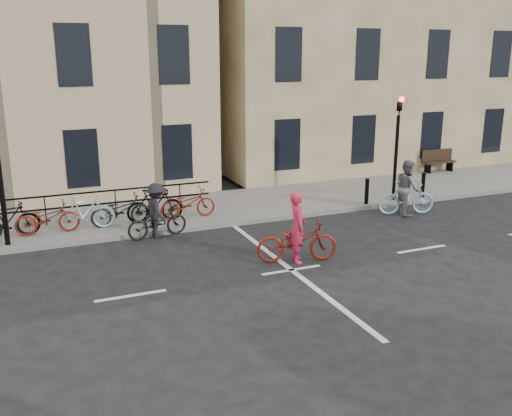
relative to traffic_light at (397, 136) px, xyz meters
name	(u,v)px	position (x,y,z in m)	size (l,w,h in m)	color
ground	(291,270)	(-6.20, -4.34, -2.45)	(120.00, 120.00, 0.00)	black
sidewalk	(94,221)	(-10.20, 1.66, -2.38)	(46.00, 4.00, 0.15)	slate
building_east	(341,32)	(2.80, 8.66, 3.70)	(14.00, 10.00, 12.00)	#9C875E
traffic_light	(397,136)	(0.00, 0.00, 0.00)	(0.18, 0.30, 3.90)	black
bollard_east	(367,191)	(-1.20, -0.09, -1.85)	(0.14, 0.14, 0.90)	black
bollard_west	(423,185)	(1.20, -0.09, -1.85)	(0.14, 0.14, 0.90)	black
bench	(438,160)	(4.80, 3.39, -1.78)	(1.60, 0.41, 0.97)	black
parked_bikes	(85,213)	(-10.55, 0.70, -1.81)	(8.30, 1.23, 1.05)	black
cyclist_pink	(297,237)	(-5.79, -3.82, -1.81)	(2.21, 1.24, 1.86)	maroon
cyclist_grey	(407,193)	(-0.44, -1.29, -1.71)	(1.98, 1.06, 1.84)	#9BC1CC
cyclist_dark	(157,216)	(-8.65, -0.44, -1.82)	(1.89, 1.12, 1.61)	black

